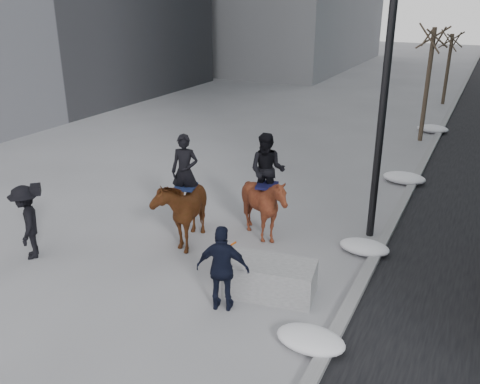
% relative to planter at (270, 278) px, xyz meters
% --- Properties ---
extents(ground, '(120.00, 120.00, 0.00)m').
position_rel_planter_xyz_m(ground, '(-1.40, 0.23, -0.36)').
color(ground, gray).
rests_on(ground, ground).
extents(curb, '(0.25, 90.00, 0.12)m').
position_rel_planter_xyz_m(curb, '(1.60, 10.23, -0.30)').
color(curb, gray).
rests_on(curb, ground).
extents(planter, '(1.92, 1.18, 0.72)m').
position_rel_planter_xyz_m(planter, '(0.00, 0.00, 0.00)').
color(planter, '#9A9A9C').
rests_on(planter, ground).
extents(tree_near, '(1.20, 1.20, 5.04)m').
position_rel_planter_xyz_m(tree_near, '(1.00, 13.53, 2.16)').
color(tree_near, '#3D3024').
rests_on(tree_near, ground).
extents(tree_far, '(1.20, 1.20, 4.17)m').
position_rel_planter_xyz_m(tree_far, '(1.00, 21.96, 1.72)').
color(tree_far, '#362820').
rests_on(tree_far, ground).
extents(mounted_left, '(1.44, 2.24, 2.67)m').
position_rel_planter_xyz_m(mounted_left, '(-2.89, 1.31, 0.64)').
color(mounted_left, '#4A2C0E').
rests_on(mounted_left, ground).
extents(mounted_right, '(1.71, 1.85, 2.68)m').
position_rel_planter_xyz_m(mounted_right, '(-1.14, 2.27, 0.72)').
color(mounted_right, '#47170E').
rests_on(mounted_right, ground).
extents(feeder, '(1.11, 0.99, 1.75)m').
position_rel_planter_xyz_m(feeder, '(-0.62, -0.87, 0.52)').
color(feeder, black).
rests_on(feeder, ground).
extents(camera_crew, '(1.26, 1.27, 1.75)m').
position_rel_planter_xyz_m(camera_crew, '(-5.62, -1.03, 0.53)').
color(camera_crew, black).
rests_on(camera_crew, ground).
extents(lamppost, '(0.25, 1.39, 9.09)m').
position_rel_planter_xyz_m(lamppost, '(1.20, 3.75, 4.63)').
color(lamppost, black).
rests_on(lamppost, ground).
extents(snow_piles, '(1.35, 17.17, 0.34)m').
position_rel_planter_xyz_m(snow_piles, '(1.30, 6.91, -0.20)').
color(snow_piles, silver).
rests_on(snow_piles, ground).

